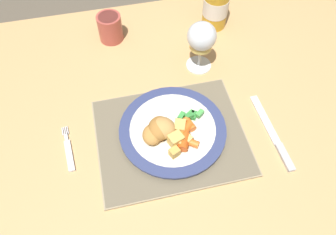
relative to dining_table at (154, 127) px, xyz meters
name	(u,v)px	position (x,y,z in m)	size (l,w,h in m)	color
ground_plane	(159,208)	(0.00, 0.00, -0.65)	(6.00, 6.00, 0.00)	brown
dining_table	(154,127)	(0.00, 0.00, 0.00)	(1.50, 0.84, 0.74)	tan
placemat	(171,137)	(0.03, -0.09, 0.09)	(0.34, 0.28, 0.01)	gray
dinner_plate	(173,130)	(0.03, -0.08, 0.10)	(0.25, 0.25, 0.02)	silver
breaded_croquettes	(159,130)	(0.00, -0.09, 0.13)	(0.09, 0.08, 0.04)	#B77F3D
green_beans_pile	(189,119)	(0.08, -0.07, 0.12)	(0.07, 0.06, 0.02)	green
glazed_carrots	(186,135)	(0.05, -0.11, 0.12)	(0.06, 0.09, 0.02)	orange
fork	(69,152)	(-0.21, -0.08, 0.09)	(0.03, 0.12, 0.01)	silver
table_knife	(275,138)	(0.26, -0.15, 0.09)	(0.02, 0.22, 0.01)	silver
wine_glass	(202,39)	(0.15, 0.12, 0.18)	(0.07, 0.07, 0.14)	silver
roast_potatoes	(178,137)	(0.04, -0.12, 0.12)	(0.06, 0.09, 0.03)	#DBB256
drinking_cup	(110,27)	(-0.07, 0.28, 0.13)	(0.07, 0.07, 0.08)	#B24C42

